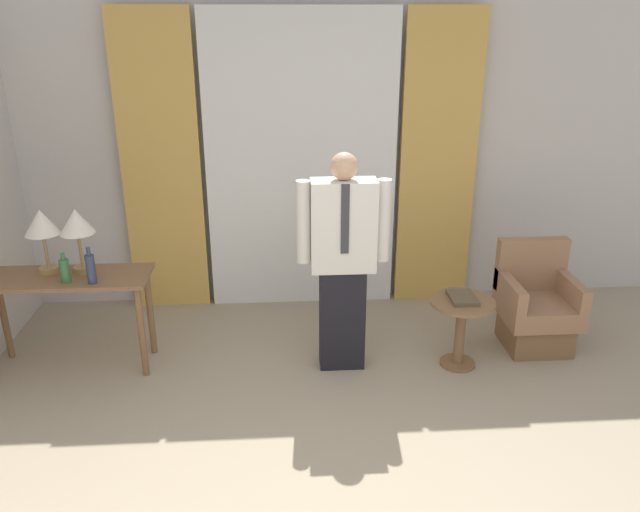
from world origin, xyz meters
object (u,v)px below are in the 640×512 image
object	(u,v)px
table_lamp_left	(42,225)
bottle_by_lamp	(91,268)
side_table	(461,322)
book	(463,298)
bottle_near_edge	(65,270)
armchair	(536,308)
person	(343,257)
desk	(66,292)
table_lamp_right	(77,225)

from	to	relation	value
table_lamp_left	bottle_by_lamp	distance (m)	0.50
side_table	book	xyz separation A→B (m)	(0.00, 0.02, 0.19)
table_lamp_left	bottle_near_edge	xyz separation A→B (m)	(0.18, -0.19, -0.27)
armchair	book	distance (m)	0.77
bottle_by_lamp	person	xyz separation A→B (m)	(1.77, 0.02, 0.03)
book	side_table	bearing A→B (deg)	-94.53
bottle_near_edge	book	distance (m)	2.87
table_lamp_left	side_table	xyz separation A→B (m)	(3.03, -0.26, -0.74)
desk	book	bearing A→B (deg)	-3.02
person	side_table	size ratio (longest dim) A/B	3.05
desk	table_lamp_left	world-z (taller)	table_lamp_left
desk	side_table	size ratio (longest dim) A/B	2.27
person	desk	bearing A→B (deg)	176.63
bottle_near_edge	book	xyz separation A→B (m)	(2.85, -0.04, -0.28)
armchair	side_table	world-z (taller)	armchair
table_lamp_left	bottle_by_lamp	world-z (taller)	table_lamp_left
book	armchair	bearing A→B (deg)	20.29
table_lamp_right	armchair	world-z (taller)	table_lamp_right
book	table_lamp_left	bearing A→B (deg)	175.55
armchair	book	world-z (taller)	armchair
bottle_near_edge	table_lamp_left	bearing A→B (deg)	133.51
desk	armchair	distance (m)	3.61
person	side_table	distance (m)	1.03
desk	armchair	size ratio (longest dim) A/B	1.45
table_lamp_left	armchair	distance (m)	3.80
bottle_near_edge	bottle_by_lamp	size ratio (longest dim) A/B	0.81
book	bottle_near_edge	bearing A→B (deg)	179.11
bottle_by_lamp	armchair	xyz separation A→B (m)	(3.35, 0.24, -0.54)
armchair	table_lamp_right	bearing A→B (deg)	-179.71
bottle_near_edge	table_lamp_right	bearing A→B (deg)	71.81
desk	table_lamp_right	size ratio (longest dim) A/B	2.56
armchair	book	size ratio (longest dim) A/B	3.26
side_table	armchair	bearing A→B (deg)	21.91
table_lamp_left	person	xyz separation A→B (m)	(2.14, -0.20, -0.22)
table_lamp_right	bottle_near_edge	xyz separation A→B (m)	(-0.06, -0.19, -0.27)
table_lamp_right	armchair	xyz separation A→B (m)	(3.47, 0.02, -0.79)
bottle_by_lamp	armchair	world-z (taller)	bottle_by_lamp
bottle_by_lamp	side_table	xyz separation A→B (m)	(2.66, -0.04, -0.49)
side_table	bottle_by_lamp	bearing A→B (deg)	179.19
bottle_near_edge	book	bearing A→B (deg)	-0.89
bottle_near_edge	side_table	world-z (taller)	bottle_near_edge
bottle_by_lamp	side_table	world-z (taller)	bottle_by_lamp
bottle_by_lamp	table_lamp_left	bearing A→B (deg)	149.18
table_lamp_left	bottle_by_lamp	size ratio (longest dim) A/B	1.77
table_lamp_left	book	distance (m)	3.09
armchair	side_table	size ratio (longest dim) A/B	1.56
desk	bottle_near_edge	bearing A→B (deg)	-61.46
desk	table_lamp_left	size ratio (longest dim) A/B	2.56
person	armchair	bearing A→B (deg)	7.90
bottle_near_edge	person	distance (m)	1.96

